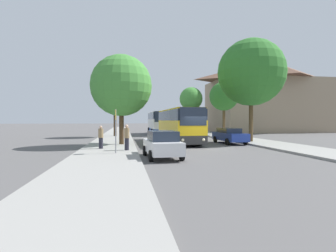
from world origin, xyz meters
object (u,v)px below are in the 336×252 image
at_px(bus_middle, 158,123).
at_px(tree_right_mid, 251,73).
at_px(pedestrian_waiting_near, 127,137).
at_px(pedestrian_waiting_far, 101,137).
at_px(bus_front, 178,125).
at_px(tree_right_far, 224,96).
at_px(parked_car_left_curb, 162,144).
at_px(tree_left_near, 115,91).
at_px(bus_stop_sign, 116,126).
at_px(tree_right_near, 191,99).
at_px(parked_car_right_near, 229,135).
at_px(tree_left_far, 121,86).

height_order(bus_middle, tree_right_mid, tree_right_mid).
xyz_separation_m(pedestrian_waiting_near, pedestrian_waiting_far, (-1.84, 1.31, -0.05)).
bearing_deg(bus_front, tree_right_far, 48.49).
distance_m(parked_car_left_curb, tree_left_near, 20.44).
xyz_separation_m(bus_stop_sign, pedestrian_waiting_far, (-1.15, 2.80, -0.86)).
bearing_deg(pedestrian_waiting_near, pedestrian_waiting_far, -134.03).
distance_m(parked_car_left_curb, pedestrian_waiting_near, 3.67).
bearing_deg(pedestrian_waiting_far, tree_right_near, 114.81).
bearing_deg(tree_right_mid, parked_car_left_curb, -139.03).
height_order(bus_middle, tree_left_near, tree_left_near).
relative_size(bus_middle, pedestrian_waiting_near, 5.97).
bearing_deg(tree_right_near, bus_stop_sign, -112.84).
distance_m(parked_car_left_curb, pedestrian_waiting_far, 5.83).
relative_size(parked_car_left_curb, tree_left_near, 0.51).
height_order(parked_car_left_curb, tree_right_far, tree_right_far).
relative_size(bus_stop_sign, pedestrian_waiting_far, 1.65).
bearing_deg(tree_right_mid, tree_right_near, 90.48).
bearing_deg(parked_car_left_curb, pedestrian_waiting_near, 120.34).
distance_m(pedestrian_waiting_near, tree_left_near, 17.21).
bearing_deg(parked_car_right_near, pedestrian_waiting_near, 26.25).
distance_m(parked_car_right_near, pedestrian_waiting_far, 12.05).
distance_m(bus_stop_sign, pedestrian_waiting_far, 3.15).
height_order(tree_left_far, tree_right_near, tree_right_near).
height_order(bus_stop_sign, tree_left_near, tree_left_near).
height_order(bus_stop_sign, pedestrian_waiting_near, bus_stop_sign).
height_order(pedestrian_waiting_near, tree_right_far, tree_right_far).
distance_m(tree_left_near, tree_right_far, 15.09).
distance_m(bus_middle, parked_car_right_near, 17.21).
relative_size(bus_middle, parked_car_left_curb, 2.54).
distance_m(bus_stop_sign, tree_left_near, 18.40).
bearing_deg(parked_car_left_curb, bus_stop_sign, 146.80).
bearing_deg(bus_front, parked_car_right_near, -24.03).
relative_size(bus_front, parked_car_left_curb, 2.64).
bearing_deg(tree_right_mid, pedestrian_waiting_near, -155.05).
xyz_separation_m(parked_car_right_near, tree_left_near, (-10.94, 11.29, 5.21)).
xyz_separation_m(parked_car_left_curb, tree_right_far, (11.69, 20.15, 4.74)).
xyz_separation_m(bus_stop_sign, tree_left_near, (-0.67, 17.91, 4.14)).
relative_size(parked_car_left_curb, bus_stop_sign, 1.50).
bearing_deg(pedestrian_waiting_far, parked_car_right_near, 70.31).
relative_size(bus_middle, tree_right_mid, 1.06).
bearing_deg(bus_stop_sign, pedestrian_waiting_near, 65.13).
relative_size(bus_middle, tree_right_near, 1.30).
height_order(bus_middle, parked_car_right_near, bus_middle).
distance_m(parked_car_left_curb, tree_right_far, 23.77).
distance_m(bus_middle, tree_right_near, 10.21).
bearing_deg(bus_middle, parked_car_left_curb, -95.89).
distance_m(tree_left_near, tree_right_mid, 17.20).
relative_size(bus_middle, tree_left_near, 1.30).
bearing_deg(tree_left_far, tree_right_near, 62.55).
distance_m(bus_front, bus_middle, 14.62).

